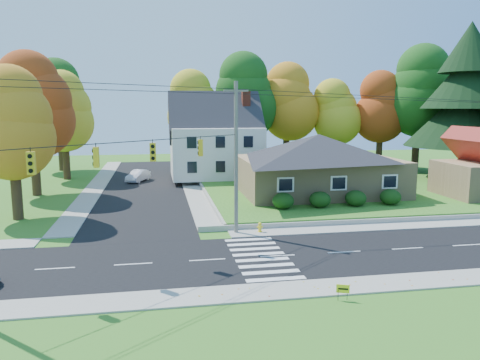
# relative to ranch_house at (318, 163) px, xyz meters

# --- Properties ---
(ground) EXTENTS (120.00, 120.00, 0.00)m
(ground) POSITION_rel_ranch_house_xyz_m (-8.00, -16.00, -3.27)
(ground) COLOR #3D7923
(road_main) EXTENTS (90.00, 8.00, 0.02)m
(road_main) POSITION_rel_ranch_house_xyz_m (-8.00, -16.00, -3.26)
(road_main) COLOR black
(road_main) RESTS_ON ground
(road_cross) EXTENTS (8.00, 44.00, 0.02)m
(road_cross) POSITION_rel_ranch_house_xyz_m (-16.00, 10.00, -3.25)
(road_cross) COLOR black
(road_cross) RESTS_ON ground
(sidewalk_north) EXTENTS (90.00, 2.00, 0.08)m
(sidewalk_north) POSITION_rel_ranch_house_xyz_m (-8.00, -11.00, -3.23)
(sidewalk_north) COLOR #9C9A90
(sidewalk_north) RESTS_ON ground
(sidewalk_south) EXTENTS (90.00, 2.00, 0.08)m
(sidewalk_south) POSITION_rel_ranch_house_xyz_m (-8.00, -21.00, -3.23)
(sidewalk_south) COLOR #9C9A90
(sidewalk_south) RESTS_ON ground
(lawn) EXTENTS (30.00, 30.00, 0.50)m
(lawn) POSITION_rel_ranch_house_xyz_m (5.00, 5.00, -3.02)
(lawn) COLOR #3D7923
(lawn) RESTS_ON ground
(ranch_house) EXTENTS (14.60, 10.60, 5.40)m
(ranch_house) POSITION_rel_ranch_house_xyz_m (0.00, 0.00, 0.00)
(ranch_house) COLOR tan
(ranch_house) RESTS_ON lawn
(colonial_house) EXTENTS (10.40, 8.40, 9.60)m
(colonial_house) POSITION_rel_ranch_house_xyz_m (-7.96, 12.00, 1.32)
(colonial_house) COLOR silver
(colonial_house) RESTS_ON lawn
(hedge_row) EXTENTS (10.70, 1.70, 1.27)m
(hedge_row) POSITION_rel_ranch_house_xyz_m (-0.50, -6.20, -2.13)
(hedge_row) COLOR #163A10
(hedge_row) RESTS_ON lawn
(traffic_infrastructure) EXTENTS (38.10, 10.66, 10.00)m
(traffic_infrastructure) POSITION_rel_ranch_house_xyz_m (-8.15, -14.65, 1.88)
(traffic_infrastructure) COLOR #666059
(traffic_infrastructure) RESTS_ON ground
(tree_lot_0) EXTENTS (6.72, 6.72, 12.51)m
(tree_lot_0) POSITION_rel_ranch_house_xyz_m (-10.00, 18.00, 5.04)
(tree_lot_0) COLOR #3F2A19
(tree_lot_0) RESTS_ON lawn
(tree_lot_1) EXTENTS (7.84, 7.84, 14.60)m
(tree_lot_1) POSITION_rel_ranch_house_xyz_m (-4.00, 17.00, 6.35)
(tree_lot_1) COLOR #3F2A19
(tree_lot_1) RESTS_ON lawn
(tree_lot_2) EXTENTS (7.28, 7.28, 13.56)m
(tree_lot_2) POSITION_rel_ranch_house_xyz_m (2.00, 18.00, 5.70)
(tree_lot_2) COLOR #3F2A19
(tree_lot_2) RESTS_ON lawn
(tree_lot_3) EXTENTS (6.16, 6.16, 11.47)m
(tree_lot_3) POSITION_rel_ranch_house_xyz_m (8.00, 17.00, 4.39)
(tree_lot_3) COLOR #3F2A19
(tree_lot_3) RESTS_ON lawn
(tree_lot_4) EXTENTS (6.72, 6.72, 12.51)m
(tree_lot_4) POSITION_rel_ranch_house_xyz_m (14.00, 16.00, 5.04)
(tree_lot_4) COLOR #3F2A19
(tree_lot_4) RESTS_ON lawn
(tree_lot_5) EXTENTS (8.40, 8.40, 15.64)m
(tree_lot_5) POSITION_rel_ranch_house_xyz_m (18.00, 14.00, 7.00)
(tree_lot_5) COLOR #3F2A19
(tree_lot_5) RESTS_ON lawn
(conifer_east_a) EXTENTS (12.80, 12.80, 16.96)m
(conifer_east_a) POSITION_rel_ranch_house_xyz_m (19.00, 6.00, 6.12)
(conifer_east_a) COLOR #3F2A19
(conifer_east_a) RESTS_ON lawn
(tree_west_0) EXTENTS (6.16, 6.16, 11.47)m
(tree_west_0) POSITION_rel_ranch_house_xyz_m (-25.00, -4.00, 3.89)
(tree_west_0) COLOR #3F2A19
(tree_west_0) RESTS_ON ground
(tree_west_1) EXTENTS (7.28, 7.28, 13.56)m
(tree_west_1) POSITION_rel_ranch_house_xyz_m (-26.00, 6.00, 5.20)
(tree_west_1) COLOR #3F2A19
(tree_west_1) RESTS_ON ground
(tree_west_2) EXTENTS (6.72, 6.72, 12.51)m
(tree_west_2) POSITION_rel_ranch_house_xyz_m (-25.00, 16.00, 4.54)
(tree_west_2) COLOR #3F2A19
(tree_west_2) RESTS_ON ground
(tree_west_3) EXTENTS (7.84, 7.84, 14.60)m
(tree_west_3) POSITION_rel_ranch_house_xyz_m (-27.00, 24.00, 5.85)
(tree_west_3) COLOR #3F2A19
(tree_west_3) RESTS_ON ground
(white_car) EXTENTS (2.81, 4.16, 1.30)m
(white_car) POSITION_rel_ranch_house_xyz_m (-16.75, 12.63, -2.60)
(white_car) COLOR #B8B5C6
(white_car) RESTS_ON road_cross
(fire_hydrant) EXTENTS (0.42, 0.32, 0.73)m
(fire_hydrant) POSITION_rel_ranch_house_xyz_m (-7.91, -10.97, -2.92)
(fire_hydrant) COLOR yellow
(fire_hydrant) RESTS_ON ground
(yard_sign) EXTENTS (0.55, 0.23, 0.72)m
(yard_sign) POSITION_rel_ranch_house_xyz_m (-6.74, -22.42, -2.76)
(yard_sign) COLOR black
(yard_sign) RESTS_ON ground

